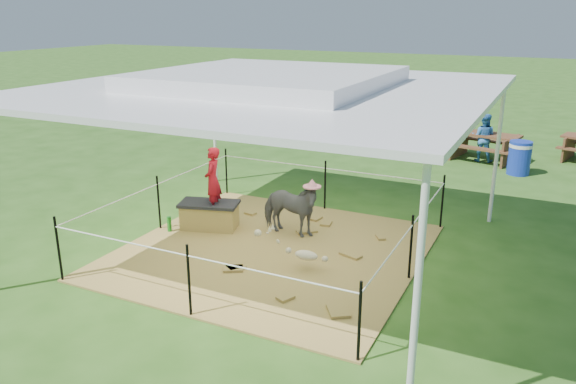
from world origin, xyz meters
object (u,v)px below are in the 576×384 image
at_px(trash_barrel, 519,158).
at_px(foal, 306,253).
at_px(pony, 289,209).
at_px(distant_person, 483,138).
at_px(woman, 212,174).
at_px(green_bottle, 169,224).
at_px(straw_bale, 210,216).
at_px(picnic_table_near, 484,147).

bearing_deg(trash_barrel, foal, -108.90).
bearing_deg(pony, distant_person, -15.20).
relative_size(woman, green_bottle, 4.32).
distance_m(woman, distant_person, 8.00).
xyz_separation_m(pony, foal, (0.82, -1.13, -0.22)).
bearing_deg(straw_bale, foal, -19.69).
height_order(green_bottle, pony, pony).
height_order(green_bottle, foal, foal).
relative_size(straw_bale, green_bottle, 3.60).
bearing_deg(distant_person, foal, 79.35).
distance_m(woman, foal, 2.41).
bearing_deg(picnic_table_near, distant_person, -89.95).
distance_m(straw_bale, woman, 0.80).
xyz_separation_m(trash_barrel, distant_person, (-0.97, 0.91, 0.22)).
xyz_separation_m(pony, picnic_table_near, (2.29, 6.94, -0.15)).
height_order(straw_bale, pony, pony).
xyz_separation_m(trash_barrel, picnic_table_near, (-0.94, 1.03, -0.04)).
xyz_separation_m(picnic_table_near, distant_person, (-0.03, -0.13, 0.27)).
relative_size(pony, distant_person, 0.91).
bearing_deg(foal, pony, 124.62).
relative_size(green_bottle, pony, 0.23).
bearing_deg(picnic_table_near, pony, -95.79).
bearing_deg(distant_person, straw_bale, 62.29).
distance_m(woman, picnic_table_near, 8.14).
relative_size(straw_bale, foal, 1.02).
distance_m(woman, green_bottle, 1.18).
xyz_separation_m(woman, foal, (2.15, -0.80, -0.75)).
bearing_deg(picnic_table_near, trash_barrel, -35.19).
relative_size(green_bottle, distant_person, 0.21).
bearing_deg(trash_barrel, picnic_table_near, 132.34).
relative_size(pony, trash_barrel, 1.42).
bearing_deg(trash_barrel, distant_person, 136.94).
height_order(trash_barrel, picnic_table_near, trash_barrel).
distance_m(green_bottle, distant_person, 8.70).
bearing_deg(straw_bale, pony, 12.81).
height_order(woman, picnic_table_near, woman).
relative_size(straw_bale, woman, 0.83).
bearing_deg(straw_bale, woman, 0.00).
distance_m(trash_barrel, distant_person, 1.35).
height_order(pony, picnic_table_near, pony).
bearing_deg(pony, picnic_table_near, -15.09).
relative_size(woman, trash_barrel, 1.44).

